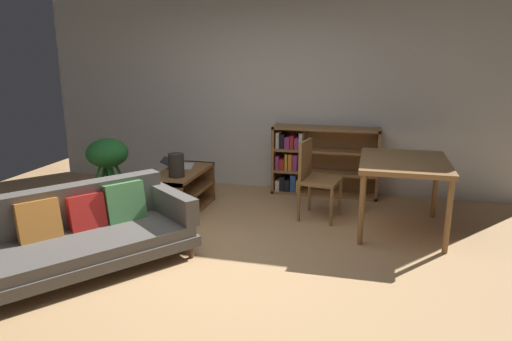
# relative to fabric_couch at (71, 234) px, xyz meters

# --- Properties ---
(ground_plane) EXTENTS (8.16, 8.16, 0.00)m
(ground_plane) POSITION_rel_fabric_couch_xyz_m (1.23, 0.33, -0.33)
(ground_plane) COLOR tan
(back_wall_panel) EXTENTS (6.80, 0.10, 2.70)m
(back_wall_panel) POSITION_rel_fabric_couch_xyz_m (1.23, 3.03, 1.02)
(back_wall_panel) COLOR silver
(back_wall_panel) RESTS_ON ground_plane
(fabric_couch) EXTENTS (1.95, 2.18, 0.71)m
(fabric_couch) POSITION_rel_fabric_couch_xyz_m (0.00, 0.00, 0.00)
(fabric_couch) COLOR #56351E
(fabric_couch) RESTS_ON ground_plane
(media_console) EXTENTS (0.47, 1.08, 0.50)m
(media_console) POSITION_rel_fabric_couch_xyz_m (0.34, 1.69, -0.08)
(media_console) COLOR brown
(media_console) RESTS_ON ground_plane
(open_laptop) EXTENTS (0.45, 0.40, 0.10)m
(open_laptop) POSITION_rel_fabric_couch_xyz_m (0.23, 1.89, 0.20)
(open_laptop) COLOR silver
(open_laptop) RESTS_ON media_console
(desk_speaker) EXTENTS (0.18, 0.18, 0.27)m
(desk_speaker) POSITION_rel_fabric_couch_xyz_m (0.39, 1.45, 0.31)
(desk_speaker) COLOR #2D2823
(desk_speaker) RESTS_ON media_console
(potted_floor_plant) EXTENTS (0.50, 0.52, 0.87)m
(potted_floor_plant) POSITION_rel_fabric_couch_xyz_m (-0.60, 1.62, 0.27)
(potted_floor_plant) COLOR brown
(potted_floor_plant) RESTS_ON ground_plane
(dining_table) EXTENTS (0.91, 1.14, 0.79)m
(dining_table) POSITION_rel_fabric_couch_xyz_m (2.89, 1.70, 0.37)
(dining_table) COLOR olive
(dining_table) RESTS_ON ground_plane
(dining_chair_near) EXTENTS (0.49, 0.50, 0.91)m
(dining_chair_near) POSITION_rel_fabric_couch_xyz_m (1.92, 1.87, 0.19)
(dining_chair_near) COLOR olive
(dining_chair_near) RESTS_ON ground_plane
(bookshelf) EXTENTS (1.42, 0.32, 0.93)m
(bookshelf) POSITION_rel_fabric_couch_xyz_m (1.83, 2.84, 0.13)
(bookshelf) COLOR olive
(bookshelf) RESTS_ON ground_plane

